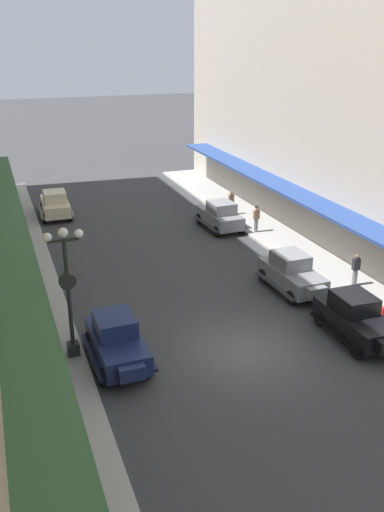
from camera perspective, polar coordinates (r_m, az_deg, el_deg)
ground_plane at (r=22.40m, az=5.37°, el=-9.65°), size 200.00×200.00×0.00m
sidewalk_left at (r=20.71m, az=-14.27°, el=-12.95°), size 3.00×60.00×0.15m
parked_car_0 at (r=39.23m, az=-13.87°, el=5.27°), size 2.25×4.30×1.84m
parked_car_1 at (r=21.38m, az=-7.73°, el=-8.47°), size 2.19×4.28×1.84m
parked_car_2 at (r=23.75m, az=16.42°, el=-5.98°), size 2.20×4.28×1.84m
parked_car_3 at (r=35.68m, az=2.87°, el=4.26°), size 2.29×4.31×1.84m
parked_car_4 at (r=27.36m, az=10.22°, el=-1.63°), size 2.23×4.29×1.84m
lamp_post_with_clock at (r=20.96m, az=-12.61°, el=-3.19°), size 1.42×0.44×5.16m
fire_hydrant at (r=25.08m, az=18.97°, el=-5.75°), size 0.24×0.24×0.82m
pedestrian_0 at (r=34.84m, az=6.61°, el=3.83°), size 0.36×0.28×1.67m
pedestrian_2 at (r=28.25m, az=16.44°, el=-1.35°), size 0.36×0.24×1.64m
pedestrian_3 at (r=38.17m, az=4.04°, el=5.48°), size 0.36×0.24×1.64m
pedestrian_4 at (r=32.97m, az=-18.98°, el=1.71°), size 0.36×0.28×1.67m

